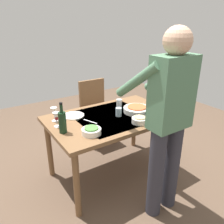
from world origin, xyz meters
name	(u,v)px	position (x,y,z in m)	size (l,w,h in m)	color
ground_plane	(112,172)	(0.00, 0.00, 0.00)	(6.00, 6.00, 0.00)	brown
dining_table	(112,123)	(0.00, 0.00, 0.66)	(1.37, 0.87, 0.74)	brown
chair_near	(95,107)	(-0.25, -0.82, 0.53)	(0.40, 0.40, 0.91)	#523019
person_server	(168,117)	(-0.10, 0.70, 0.96)	(0.42, 0.61, 1.69)	#2D2D38
wine_bottle	(62,122)	(0.59, 0.07, 0.85)	(0.07, 0.07, 0.30)	black
wine_glass_left	(54,112)	(0.56, -0.22, 0.85)	(0.07, 0.07, 0.15)	white
wine_glass_right	(56,117)	(0.59, -0.08, 0.85)	(0.07, 0.07, 0.15)	white
water_cup_near_left	(119,103)	(-0.24, -0.20, 0.79)	(0.07, 0.07, 0.09)	silver
water_cup_near_right	(119,112)	(-0.06, 0.03, 0.79)	(0.06, 0.06, 0.09)	silver
serving_bowl_pasta	(137,109)	(-0.30, 0.05, 0.78)	(0.30, 0.30, 0.07)	white
side_bowl_salad	(91,131)	(0.38, 0.24, 0.78)	(0.18, 0.18, 0.07)	white
side_bowl_bread	(140,120)	(-0.14, 0.30, 0.78)	(0.16, 0.16, 0.07)	white
dinner_plate_near	(74,116)	(0.35, -0.23, 0.75)	(0.23, 0.23, 0.01)	white
table_fork	(90,121)	(0.27, -0.01, 0.75)	(0.01, 0.18, 0.01)	silver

